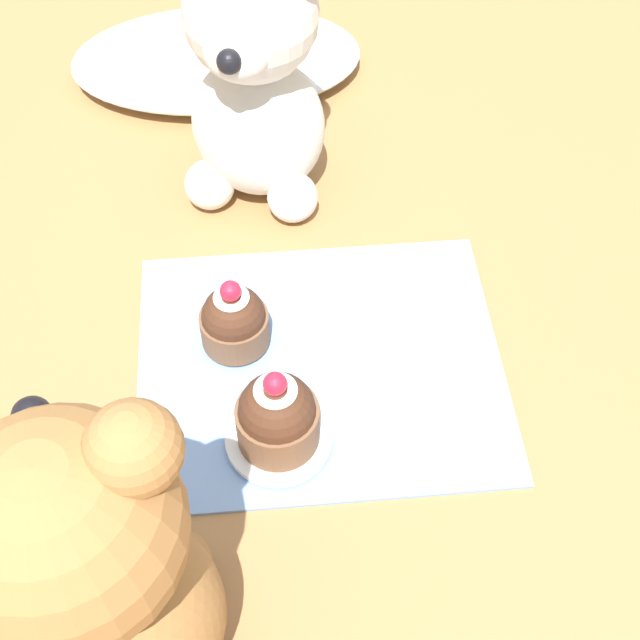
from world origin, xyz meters
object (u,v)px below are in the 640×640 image
teddy_bear_tan (92,582)px  cupcake_near_tan_bear (277,416)px  teddy_bear_cream (254,82)px  cupcake_near_cream_bear (234,321)px  saucer_plate (279,438)px

teddy_bear_tan → cupcake_near_tan_bear: teddy_bear_tan is taller
teddy_bear_cream → cupcake_near_tan_bear: bearing=-72.8°
teddy_bear_tan → cupcake_near_cream_bear: size_ratio=3.90×
cupcake_near_cream_bear → saucer_plate: size_ratio=0.86×
teddy_bear_cream → cupcake_near_cream_bear: 0.20m
cupcake_near_tan_bear → teddy_bear_tan: bearing=-124.9°
cupcake_near_cream_bear → saucer_plate: (0.03, -0.09, -0.02)m
teddy_bear_cream → cupcake_near_tan_bear: size_ratio=3.13×
teddy_bear_cream → cupcake_near_cream_bear: teddy_bear_cream is taller
teddy_bear_tan → cupcake_near_tan_bear: bearing=-142.9°
saucer_plate → teddy_bear_cream: bearing=89.9°
teddy_bear_cream → saucer_plate: teddy_bear_cream is taller
teddy_bear_tan → cupcake_near_cream_bear: 0.26m
cupcake_near_tan_bear → teddy_bear_cream: bearing=89.9°
teddy_bear_cream → cupcake_near_tan_bear: 0.28m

